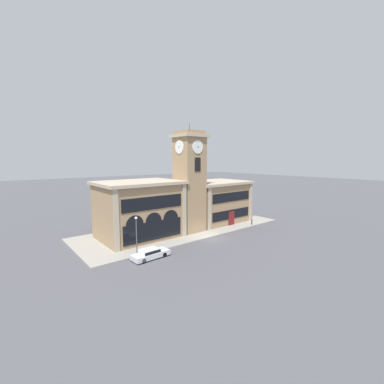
# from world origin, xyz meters

# --- Properties ---
(ground_plane) EXTENTS (300.00, 300.00, 0.00)m
(ground_plane) POSITION_xyz_m (0.00, 0.00, 0.00)
(ground_plane) COLOR #4C4C51
(sidewalk_kerb) EXTENTS (36.20, 13.51, 0.15)m
(sidewalk_kerb) POSITION_xyz_m (0.00, 6.76, 0.07)
(sidewalk_kerb) COLOR gray
(sidewalk_kerb) RESTS_ON ground_plane
(clock_tower) EXTENTS (4.77, 4.77, 17.93)m
(clock_tower) POSITION_xyz_m (-0.00, 4.97, 8.42)
(clock_tower) COLOR #9E7F5B
(clock_tower) RESTS_ON ground_plane
(town_hall_left_wing) EXTENTS (12.47, 9.28, 8.86)m
(town_hall_left_wing) POSITION_xyz_m (-8.22, 7.19, 4.45)
(town_hall_left_wing) COLOR #9E7F5B
(town_hall_left_wing) RESTS_ON ground_plane
(town_hall_right_wing) EXTENTS (12.39, 9.28, 7.94)m
(town_hall_right_wing) POSITION_xyz_m (8.18, 7.20, 4.00)
(town_hall_right_wing) COLOR #9E7F5B
(town_hall_right_wing) RESTS_ON ground_plane
(parked_car_near) EXTENTS (4.85, 2.03, 1.24)m
(parked_car_near) POSITION_xyz_m (-11.35, -1.43, 0.65)
(parked_car_near) COLOR silver
(parked_car_near) RESTS_ON ground_plane
(street_lamp) EXTENTS (0.36, 0.36, 4.93)m
(street_lamp) POSITION_xyz_m (-12.23, 0.40, 3.46)
(street_lamp) COLOR #4C4C51
(street_lamp) RESTS_ON sidewalk_kerb
(bollard) EXTENTS (0.18, 0.18, 1.06)m
(bollard) POSITION_xyz_m (11.18, 0.54, 0.67)
(bollard) COLOR black
(bollard) RESTS_ON sidewalk_kerb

